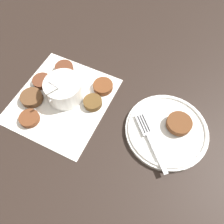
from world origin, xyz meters
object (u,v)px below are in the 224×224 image
at_px(serving_plate, 167,130).
at_px(fritter_on_plate, 179,123).
at_px(sauce_bowl, 64,90).
at_px(fork, 149,135).

distance_m(serving_plate, fritter_on_plate, 0.04).
relative_size(sauce_bowl, fork, 0.89).
bearing_deg(sauce_bowl, serving_plate, 96.02).
bearing_deg(serving_plate, sauce_bowl, -83.98).
distance_m(sauce_bowl, fritter_on_plate, 0.35).
height_order(serving_plate, fritter_on_plate, fritter_on_plate).
height_order(sauce_bowl, fritter_on_plate, sauce_bowl).
xyz_separation_m(serving_plate, fork, (0.04, -0.04, 0.01)).
height_order(sauce_bowl, serving_plate, sauce_bowl).
bearing_deg(fritter_on_plate, fork, -41.57).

